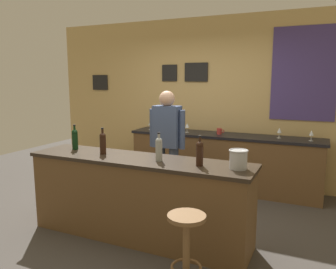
% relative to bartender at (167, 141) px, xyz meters
% --- Properties ---
extents(ground_plane, '(10.00, 10.00, 0.00)m').
position_rel_bartender_xyz_m(ground_plane, '(0.09, -0.55, -0.94)').
color(ground_plane, '#423D38').
extents(back_wall, '(6.00, 0.09, 2.80)m').
position_rel_bartender_xyz_m(back_wall, '(0.12, 1.48, 0.48)').
color(back_wall, tan).
rests_on(back_wall, ground_plane).
extents(bar_counter, '(2.56, 0.60, 0.92)m').
position_rel_bartender_xyz_m(bar_counter, '(0.09, -0.95, -0.47)').
color(bar_counter, brown).
rests_on(bar_counter, ground_plane).
extents(side_counter, '(3.07, 0.56, 0.90)m').
position_rel_bartender_xyz_m(side_counter, '(0.49, 1.10, -0.48)').
color(side_counter, brown).
rests_on(side_counter, ground_plane).
extents(bartender, '(0.52, 0.21, 1.62)m').
position_rel_bartender_xyz_m(bartender, '(0.00, 0.00, 0.00)').
color(bartender, '#384766').
rests_on(bartender, ground_plane).
extents(bar_stool, '(0.32, 0.32, 0.68)m').
position_rel_bartender_xyz_m(bar_stool, '(0.94, -1.65, -0.48)').
color(bar_stool, brown).
rests_on(bar_stool, ground_plane).
extents(wine_bottle_a, '(0.07, 0.07, 0.31)m').
position_rel_bartender_xyz_m(wine_bottle_a, '(-0.84, -0.87, 0.12)').
color(wine_bottle_a, black).
rests_on(wine_bottle_a, bar_counter).
extents(wine_bottle_b, '(0.07, 0.07, 0.31)m').
position_rel_bartender_xyz_m(wine_bottle_b, '(-0.37, -0.95, 0.12)').
color(wine_bottle_b, black).
rests_on(wine_bottle_b, bar_counter).
extents(wine_bottle_c, '(0.07, 0.07, 0.31)m').
position_rel_bartender_xyz_m(wine_bottle_c, '(0.36, -0.97, 0.12)').
color(wine_bottle_c, '#999E99').
rests_on(wine_bottle_c, bar_counter).
extents(wine_bottle_d, '(0.07, 0.07, 0.31)m').
position_rel_bartender_xyz_m(wine_bottle_d, '(0.81, -0.99, 0.12)').
color(wine_bottle_d, black).
rests_on(wine_bottle_d, bar_counter).
extents(ice_bucket, '(0.19, 0.19, 0.19)m').
position_rel_bartender_xyz_m(ice_bucket, '(1.19, -0.94, 0.08)').
color(ice_bucket, '#B7BABF').
rests_on(ice_bucket, bar_counter).
extents(wine_glass_a, '(0.07, 0.07, 0.16)m').
position_rel_bartender_xyz_m(wine_glass_a, '(-0.81, 1.06, 0.07)').
color(wine_glass_a, silver).
rests_on(wine_glass_a, side_counter).
extents(wine_glass_b, '(0.07, 0.07, 0.16)m').
position_rel_bartender_xyz_m(wine_glass_b, '(-0.12, 1.05, 0.07)').
color(wine_glass_b, silver).
rests_on(wine_glass_b, side_counter).
extents(wine_glass_c, '(0.07, 0.07, 0.16)m').
position_rel_bartender_xyz_m(wine_glass_c, '(1.33, 1.12, 0.07)').
color(wine_glass_c, silver).
rests_on(wine_glass_c, side_counter).
extents(wine_glass_d, '(0.07, 0.07, 0.16)m').
position_rel_bartender_xyz_m(wine_glass_d, '(1.77, 1.06, 0.07)').
color(wine_glass_d, silver).
rests_on(wine_glass_d, side_counter).
extents(coffee_mug, '(0.12, 0.08, 0.09)m').
position_rel_bartender_xyz_m(coffee_mug, '(0.42, 1.09, 0.01)').
color(coffee_mug, '#B2332D').
rests_on(coffee_mug, side_counter).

